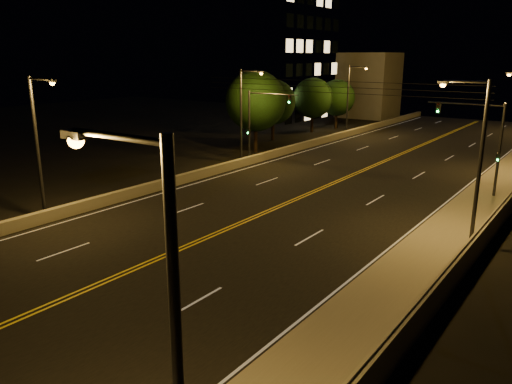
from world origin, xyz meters
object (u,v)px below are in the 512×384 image
Objects in this scene: streetlight_5 at (244,110)px; streetlight_4 at (39,138)px; tree_2 at (313,98)px; streetlight_1 at (475,151)px; tree_3 at (337,98)px; building_tower at (241,37)px; tree_0 at (256,101)px; streetlight_6 at (350,95)px; traffic_signal_right at (485,139)px; traffic_signal_left at (258,119)px; tree_1 at (273,102)px; streetlight_0 at (164,343)px.

streetlight_4 is at bearing -90.00° from streetlight_5.
streetlight_5 is at bearing -76.93° from tree_2.
streetlight_4 is 40.83m from tree_2.
tree_3 is (-25.38, 34.90, -0.78)m from streetlight_1.
building_tower reaches higher than streetlight_4.
streetlight_5 is at bearing -64.24° from tree_0.
building_tower is at bearing 113.17° from streetlight_4.
tree_2 is (-4.87, 20.96, -0.55)m from streetlight_5.
streetlight_6 is at bearing 90.00° from streetlight_4.
streetlight_1 is 23.90m from streetlight_4.
tree_0 reaches higher than traffic_signal_right.
tree_0 is (-2.63, 5.45, 0.27)m from streetlight_5.
tree_1 is (-6.51, 12.09, 0.31)m from traffic_signal_left.
tree_0 is 1.19× the size of tree_2.
streetlight_0 is 1.00× the size of streetlight_1.
streetlight_5 is 1.22× the size of tree_2.
streetlight_5 is 26.28m from tree_3.
traffic_signal_right is 45.95m from building_tower.
streetlight_4 is 1.03× the size of tree_0.
streetlight_6 reaches higher than tree_1.
tree_2 is at bearing -100.04° from tree_3.
streetlight_5 is 6.05m from tree_0.
streetlight_5 is 1.28× the size of traffic_signal_left.
tree_2 reaches higher than traffic_signal_right.
traffic_signal_right is 34.81m from tree_3.
streetlight_4 is 1.28× the size of traffic_signal_left.
tree_0 is at bearing 168.08° from traffic_signal_right.
traffic_signal_left is at bearing 154.70° from streetlight_1.
tree_2 is (-2.24, 15.51, -0.82)m from tree_0.
tree_0 is 1.25× the size of tree_3.
streetlight_6 is 16.35m from tree_0.
streetlight_0 is at bearing -62.91° from tree_2.
streetlight_0 is 68.11m from building_tower.
streetlight_4 is at bearing -90.00° from streetlight_6.
streetlight_6 is 1.03× the size of tree_0.
streetlight_5 is 1.49m from traffic_signal_left.
streetlight_6 is 0.33× the size of building_tower.
tree_1 is (-5.46, 12.77, -0.50)m from streetlight_5.
tree_1 is at bearing 113.13° from streetlight_5.
tree_1 is (-5.46, 32.35, -0.50)m from streetlight_4.
streetlight_0 is at bearing -58.12° from tree_1.
streetlight_0 is 1.22× the size of tree_2.
streetlight_6 is 1.28× the size of traffic_signal_left.
streetlight_6 is at bearing 92.89° from traffic_signal_left.
traffic_signal_left is 13.74m from tree_1.
traffic_signal_left is (-20.35, 31.09, -0.80)m from streetlight_0.
traffic_signal_right is at bearing -25.45° from tree_1.
streetlight_0 is 61.83m from tree_3.
building_tower is (-19.77, 23.47, 8.12)m from traffic_signal_left.
building_tower is at bearing 139.38° from tree_1.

